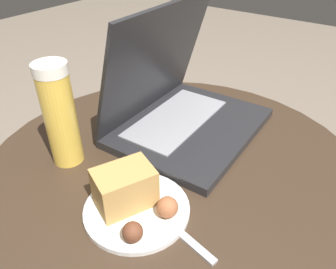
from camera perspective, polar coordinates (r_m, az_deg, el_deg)
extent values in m
cylinder|color=#9E9EA3|center=(0.81, 0.83, -18.43)|extent=(0.09, 0.09, 0.45)
cylinder|color=#38281C|center=(0.64, 1.00, -5.67)|extent=(0.73, 0.73, 0.02)
cube|color=#232326|center=(0.72, 3.99, 1.28)|extent=(0.33, 0.27, 0.02)
cube|color=gray|center=(0.73, 1.44, 2.88)|extent=(0.26, 0.13, 0.00)
cube|color=#232326|center=(0.70, -2.14, 12.56)|extent=(0.33, 0.09, 0.25)
cube|color=#19234C|center=(0.70, -1.94, 12.45)|extent=(0.30, 0.08, 0.22)
cylinder|color=gold|center=(0.62, -18.15, 2.40)|extent=(0.06, 0.06, 0.18)
cylinder|color=white|center=(0.58, -19.90, 10.74)|extent=(0.06, 0.06, 0.02)
cylinder|color=silver|center=(0.54, -5.43, -12.83)|extent=(0.17, 0.17, 0.01)
cube|color=tan|center=(0.53, -7.55, -9.12)|extent=(0.11, 0.10, 0.07)
sphere|color=#9E5B38|center=(0.51, -0.10, -12.55)|extent=(0.03, 0.03, 0.03)
sphere|color=brown|center=(0.49, -6.18, -16.54)|extent=(0.03, 0.03, 0.03)
cube|color=#B2B2B7|center=(0.51, 2.86, -17.35)|extent=(0.04, 0.12, 0.01)
cube|color=#B2B2B7|center=(0.55, -3.55, -12.15)|extent=(0.03, 0.06, 0.01)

